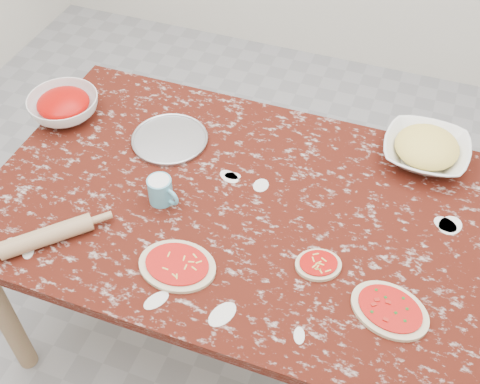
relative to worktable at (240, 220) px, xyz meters
name	(u,v)px	position (x,y,z in m)	size (l,w,h in m)	color
ground	(240,327)	(0.00, 0.00, -0.67)	(4.00, 4.00, 0.00)	gray
worktable	(240,220)	(0.00, 0.00, 0.00)	(1.60, 1.00, 0.75)	#3B1009
pizza_tray	(170,140)	(-0.33, 0.19, 0.09)	(0.26, 0.26, 0.01)	#B2B2B7
sauce_bowl	(64,107)	(-0.74, 0.19, 0.12)	(0.25, 0.25, 0.08)	white
cheese_bowl	(425,151)	(0.51, 0.40, 0.12)	(0.28, 0.28, 0.07)	white
flour_mug	(161,190)	(-0.23, -0.07, 0.13)	(0.11, 0.08, 0.09)	#58A6C0
pizza_left	(177,266)	(-0.08, -0.29, 0.09)	(0.23, 0.18, 0.02)	beige
pizza_mid	(318,265)	(0.29, -0.15, 0.09)	(0.17, 0.15, 0.02)	beige
pizza_right	(390,310)	(0.51, -0.23, 0.09)	(0.25, 0.22, 0.02)	beige
rolling_pin	(46,236)	(-0.48, -0.34, 0.11)	(0.05, 0.05, 0.27)	tan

